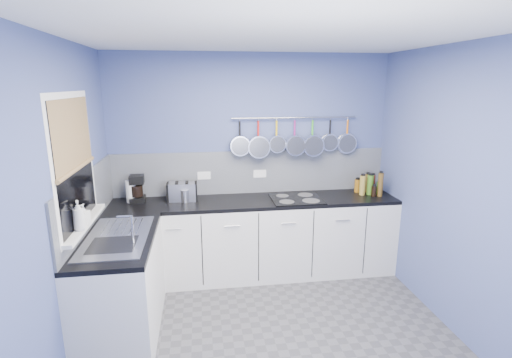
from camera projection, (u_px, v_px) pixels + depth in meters
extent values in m
cube|color=#47474C|center=(274.00, 339.00, 3.36)|extent=(3.20, 3.00, 0.02)
cube|color=white|center=(278.00, 33.00, 2.75)|extent=(3.20, 3.00, 0.02)
cube|color=#45528A|center=(251.00, 163.00, 4.50)|extent=(3.20, 0.02, 2.50)
cube|color=#45528A|center=(345.00, 308.00, 1.60)|extent=(3.20, 0.02, 2.50)
cube|color=#45528A|center=(61.00, 211.00, 2.83)|extent=(0.02, 3.00, 2.50)
cube|color=#45528A|center=(461.00, 193.00, 3.28)|extent=(0.02, 3.00, 2.50)
cube|color=gray|center=(251.00, 172.00, 4.50)|extent=(3.20, 0.02, 0.50)
cube|color=gray|center=(88.00, 200.00, 3.43)|extent=(0.02, 1.80, 0.50)
cube|color=silver|center=(255.00, 239.00, 4.40)|extent=(3.20, 0.60, 0.86)
cube|color=black|center=(255.00, 201.00, 4.29)|extent=(3.20, 0.60, 0.04)
cube|color=silver|center=(122.00, 287.00, 3.36)|extent=(0.60, 1.20, 0.86)
cube|color=black|center=(118.00, 239.00, 3.25)|extent=(0.60, 1.20, 0.04)
cube|color=white|center=(74.00, 163.00, 3.05)|extent=(0.01, 1.00, 1.10)
cube|color=black|center=(75.00, 163.00, 3.05)|extent=(0.01, 0.90, 1.00)
cube|color=#957C4F|center=(73.00, 134.00, 2.99)|extent=(0.01, 0.90, 0.55)
cube|color=white|center=(85.00, 223.00, 3.18)|extent=(0.10, 0.98, 0.03)
cube|color=silver|center=(117.00, 237.00, 3.24)|extent=(0.50, 0.95, 0.01)
cube|color=white|center=(204.00, 176.00, 4.42)|extent=(0.15, 0.01, 0.09)
cube|color=white|center=(260.00, 174.00, 4.51)|extent=(0.15, 0.01, 0.09)
cylinder|color=silver|center=(295.00, 118.00, 4.39)|extent=(1.45, 0.02, 0.02)
imported|color=white|center=(78.00, 215.00, 2.96)|extent=(0.11, 0.11, 0.24)
imported|color=white|center=(83.00, 214.00, 3.09)|extent=(0.10, 0.10, 0.17)
cylinder|color=white|center=(131.00, 191.00, 4.18)|extent=(0.12, 0.12, 0.24)
cube|color=silver|center=(182.00, 192.00, 4.24)|extent=(0.32, 0.20, 0.20)
cylinder|color=silver|center=(185.00, 196.00, 4.19)|extent=(0.11, 0.11, 0.14)
cube|color=black|center=(296.00, 199.00, 4.30)|extent=(0.56, 0.49, 0.01)
cylinder|color=#4C190C|center=(372.00, 183.00, 4.59)|extent=(0.07, 0.07, 0.20)
cylinder|color=brown|center=(367.00, 183.00, 4.57)|extent=(0.07, 0.07, 0.22)
cylinder|color=#8C5914|center=(357.00, 186.00, 4.57)|extent=(0.07, 0.07, 0.15)
cylinder|color=#265919|center=(379.00, 188.00, 4.48)|extent=(0.05, 0.05, 0.15)
cylinder|color=#3F721E|center=(370.00, 185.00, 4.46)|extent=(0.07, 0.07, 0.23)
cylinder|color=olive|center=(362.00, 185.00, 4.45)|extent=(0.07, 0.07, 0.23)
cylinder|color=brown|center=(380.00, 185.00, 4.39)|extent=(0.06, 0.06, 0.27)
cylinder|color=black|center=(374.00, 191.00, 4.40)|extent=(0.06, 0.06, 0.12)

